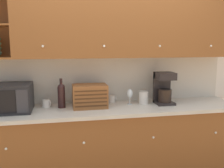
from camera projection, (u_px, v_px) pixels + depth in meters
The scene contains 13 objects.
ground_plane at pixel (109, 167), 3.33m from camera, with size 24.00×24.00×0.00m, color #9E754C.
wall_back at pixel (108, 70), 3.15m from camera, with size 5.41×0.06×2.60m.
counter_unit at pixel (114, 144), 2.96m from camera, with size 3.03×0.65×0.90m.
backsplash_panel at pixel (109, 79), 3.13m from camera, with size 3.01×0.01×0.56m.
upper_cabinets at pixel (124, 26), 2.90m from camera, with size 3.01×0.35×0.74m.
microwave at pixel (7, 98), 2.67m from camera, with size 0.52×0.40×0.30m.
mug at pixel (46, 103), 2.86m from camera, with size 0.10×0.09×0.09m.
wine_bottle at pixel (61, 95), 2.83m from camera, with size 0.08×0.08×0.34m.
bread_box at pixel (90, 96), 2.85m from camera, with size 0.39×0.27×0.26m.
mug_blue_second at pixel (112, 99), 3.11m from camera, with size 0.10×0.09×0.09m.
wine_glass at pixel (130, 94), 2.99m from camera, with size 0.07×0.07×0.19m.
storage_canister at pixel (144, 97), 3.02m from camera, with size 0.12×0.12×0.16m.
coffee_maker at pixel (164, 88), 3.01m from camera, with size 0.21×0.22×0.39m.
Camera 1 is at (-0.57, -3.06, 1.63)m, focal length 40.00 mm.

